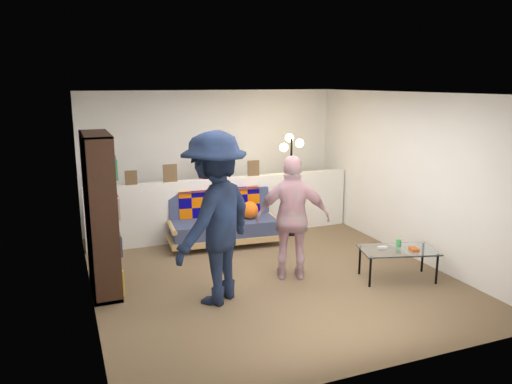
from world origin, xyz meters
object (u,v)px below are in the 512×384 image
Objects in this scene: futon_sofa at (224,222)px; floor_lamp at (291,164)px; person_right at (293,218)px; coffee_table at (399,251)px; bookshelf at (101,219)px; person_left at (215,218)px.

futon_sofa is 1.06× the size of floor_lamp.
floor_lamp is 1.04× the size of person_right.
coffee_table is at bearing -78.87° from floor_lamp.
floor_lamp reaches higher than person_right.
person_right is at bearing 156.07° from coffee_table.
person_left is (1.20, -0.81, 0.09)m from bookshelf.
bookshelf reaches higher than person_right.
bookshelf is 1.45m from person_left.
person_right is at bearing -77.03° from futon_sofa.
person_right is (0.39, -1.71, 0.46)m from futon_sofa.
floor_lamp is at bearing 101.13° from coffee_table.
person_left is 1.20m from person_right.
person_right is (1.14, 0.30, -0.19)m from person_left.
bookshelf reaches higher than coffee_table.
floor_lamp is (1.20, 0.06, 0.85)m from futon_sofa.
futon_sofa is at bearing 31.57° from bookshelf.
bookshelf is 3.80m from coffee_table.
bookshelf reaches higher than futon_sofa.
futon_sofa is 1.11× the size of person_right.
floor_lamp is at bearing 2.82° from futon_sofa.
bookshelf is at bearing 163.50° from coffee_table.
person_right reaches higher than futon_sofa.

